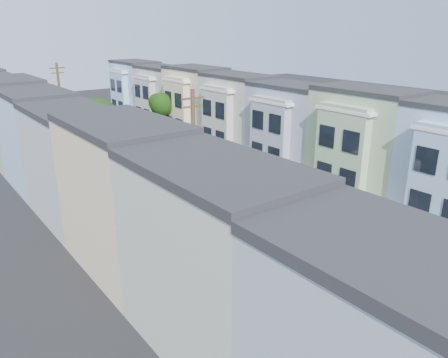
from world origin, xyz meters
name	(u,v)px	position (x,y,z in m)	size (l,w,h in m)	color
ground	(284,227)	(0.00, 0.00, 0.00)	(160.00, 160.00, 0.00)	black
road_slab	(176,174)	(0.00, 15.00, 0.01)	(12.00, 70.00, 0.02)	black
curb_left	(118,186)	(-6.05, 15.00, 0.07)	(0.30, 70.00, 0.15)	gray
curb_right	(225,163)	(6.05, 15.00, 0.07)	(0.30, 70.00, 0.15)	gray
sidewalk_left	(105,190)	(-7.35, 15.00, 0.07)	(2.60, 70.00, 0.15)	gray
sidewalk_right	(235,161)	(7.35, 15.00, 0.07)	(2.60, 70.00, 0.15)	gray
centerline	(176,174)	(0.00, 15.00, 0.00)	(0.12, 70.00, 0.01)	gold
townhouse_row_left	(61,200)	(-11.15, 15.00, 0.00)	(5.00, 70.00, 8.50)	#9BA6B5
townhouse_row_right	(261,155)	(11.15, 15.00, 0.00)	(5.00, 70.00, 8.50)	#9BA6B5
tree_a	(409,283)	(-6.30, -12.93, 4.35)	(4.40, 4.40, 6.57)	black
tree_b	(239,191)	(-6.30, -2.53, 5.01)	(4.70, 4.70, 7.38)	black
tree_c	(167,156)	(-6.30, 5.45, 5.20)	(4.70, 4.70, 7.57)	black
tree_d	(96,124)	(-6.30, 18.40, 5.25)	(4.70, 4.70, 7.62)	black
tree_e	(54,111)	(-6.30, 30.94, 4.58)	(4.28, 4.28, 6.75)	black
tree_far_r	(161,105)	(6.89, 29.88, 4.08)	(3.10, 3.10, 5.68)	black
utility_pole_near	(194,169)	(-6.30, 2.00, 5.15)	(1.60, 0.26, 10.00)	#42301E
utility_pole_far	(62,110)	(-6.30, 28.00, 5.15)	(1.60, 0.26, 10.00)	#42301E
fedex_truck	(291,197)	(1.75, 1.12, 1.55)	(2.22, 5.77, 2.77)	white
lead_sedan	(211,170)	(2.45, 12.44, 0.66)	(1.55, 4.05, 1.31)	black
parked_left_b	(299,277)	(-4.90, -6.13, 0.71)	(2.35, 5.10, 1.42)	#0C0D3E
parked_left_c	(218,229)	(-4.90, 1.43, 0.73)	(2.41, 5.22, 1.45)	#9395A1
parked_left_d	(138,183)	(-4.90, 13.34, 0.68)	(2.26, 4.90, 1.36)	#480D05
parked_right_a	(439,246)	(4.90, -8.80, 0.64)	(1.78, 4.24, 1.27)	#434C50
parked_right_b	(347,209)	(4.90, -1.67, 0.71)	(1.98, 4.71, 1.41)	silver
parked_right_c	(197,152)	(4.90, 18.65, 0.67)	(1.42, 4.03, 1.34)	black
parked_right_d	(157,137)	(4.90, 27.56, 0.63)	(1.49, 3.89, 1.26)	black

